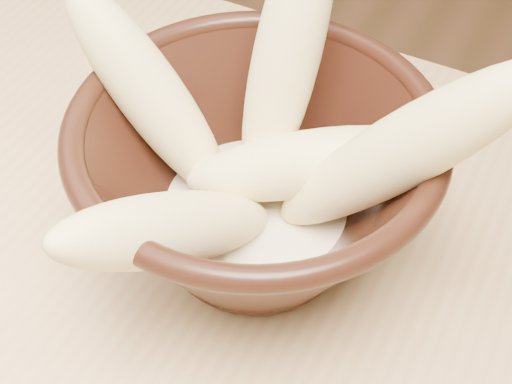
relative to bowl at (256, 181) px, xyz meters
The scene contains 7 objects.
bowl is the anchor object (origin of this frame).
milk_puddle 0.03m from the bowl, ahead, with size 0.13×0.13×0.02m, color beige.
banana_upright 0.08m from the bowl, 96.27° to the left, with size 0.04×0.04×0.19m, color #EDDD8C.
banana_left 0.09m from the bowl, behind, with size 0.04×0.04×0.16m, color #EDDD8C.
banana_right 0.10m from the bowl, ahead, with size 0.04×0.04×0.20m, color #EDDD8C.
banana_across 0.03m from the bowl, 31.82° to the left, with size 0.04×0.04×0.15m, color #EDDD8C.
banana_front 0.08m from the bowl, 101.22° to the right, with size 0.04×0.04×0.17m, color #EDDD8C.
Camera 1 is at (-0.02, -0.13, 1.15)m, focal length 50.00 mm.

